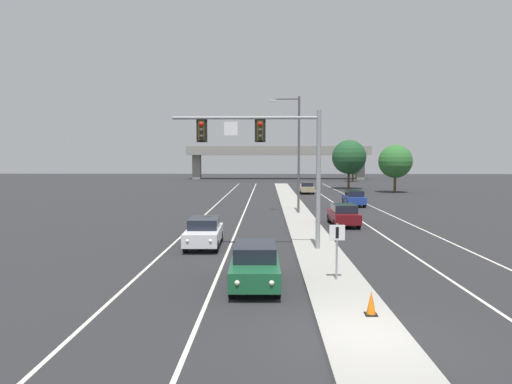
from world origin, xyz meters
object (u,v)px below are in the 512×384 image
(median_sign_post, at_px, (337,243))
(traffic_cone_median_nose, at_px, (371,303))
(car_oncoming_green, at_px, (255,264))
(car_receding_darkred, at_px, (343,214))
(car_receding_blue, at_px, (354,198))
(street_lamp_median, at_px, (296,148))
(car_oncoming_white, at_px, (204,232))
(tree_far_right_a, at_px, (353,167))
(overhead_signal_mast, at_px, (271,149))
(tree_far_right_b, at_px, (349,157))
(car_receding_tan, at_px, (306,188))
(tree_far_right_c, at_px, (395,161))

(median_sign_post, bearing_deg, traffic_cone_median_nose, -83.98)
(median_sign_post, relative_size, car_oncoming_green, 0.49)
(car_receding_darkred, xyz_separation_m, car_receding_blue, (3.39, 13.72, 0.00))
(street_lamp_median, height_order, car_oncoming_white, street_lamp_median)
(car_oncoming_green, height_order, car_receding_blue, same)
(car_receding_blue, height_order, tree_far_right_a, tree_far_right_a)
(tree_far_right_a, bearing_deg, car_oncoming_green, -103.32)
(overhead_signal_mast, xyz_separation_m, car_oncoming_white, (-3.67, 1.13, -4.53))
(car_receding_darkred, bearing_deg, overhead_signal_mast, -120.35)
(overhead_signal_mast, distance_m, tree_far_right_b, 49.98)
(tree_far_right_b, xyz_separation_m, tree_far_right_a, (5.05, 23.24, -1.97))
(car_oncoming_white, bearing_deg, overhead_signal_mast, -17.14)
(car_receding_blue, bearing_deg, tree_far_right_a, 79.44)
(traffic_cone_median_nose, bearing_deg, tree_far_right_b, 80.45)
(car_oncoming_white, height_order, traffic_cone_median_nose, car_oncoming_white)
(car_oncoming_green, distance_m, car_receding_darkred, 16.66)
(car_oncoming_white, distance_m, car_receding_darkred, 12.04)
(median_sign_post, height_order, traffic_cone_median_nose, median_sign_post)
(median_sign_post, height_order, car_oncoming_white, median_sign_post)
(car_oncoming_white, height_order, tree_far_right_a, tree_far_right_a)
(car_oncoming_green, height_order, tree_far_right_b, tree_far_right_b)
(car_receding_darkred, height_order, car_receding_blue, same)
(street_lamp_median, xyz_separation_m, car_receding_darkred, (3.01, -6.63, -4.97))
(car_oncoming_green, bearing_deg, tree_far_right_a, 76.68)
(overhead_signal_mast, distance_m, traffic_cone_median_nose, 11.56)
(overhead_signal_mast, relative_size, car_oncoming_green, 1.71)
(car_receding_blue, bearing_deg, overhead_signal_mast, -110.91)
(overhead_signal_mast, distance_m, tree_far_right_a, 73.78)
(car_receding_tan, bearing_deg, tree_far_right_a, 68.91)
(median_sign_post, xyz_separation_m, car_receding_blue, (6.21, 28.91, -0.77))
(tree_far_right_c, bearing_deg, tree_far_right_b, 124.88)
(car_receding_blue, bearing_deg, tree_far_right_c, 62.95)
(tree_far_right_b, bearing_deg, car_oncoming_white, -109.20)
(tree_far_right_b, bearing_deg, car_receding_darkred, -100.72)
(car_oncoming_green, height_order, tree_far_right_c, tree_far_right_c)
(tree_far_right_b, bearing_deg, tree_far_right_a, 77.74)
(car_receding_darkred, bearing_deg, street_lamp_median, 114.42)
(overhead_signal_mast, bearing_deg, tree_far_right_a, 76.03)
(car_receding_darkred, bearing_deg, tree_far_right_c, 68.36)
(car_receding_darkred, bearing_deg, car_oncoming_white, -138.47)
(car_receding_darkred, height_order, tree_far_right_b, tree_far_right_b)
(median_sign_post, bearing_deg, overhead_signal_mast, 112.45)
(car_oncoming_white, xyz_separation_m, traffic_cone_median_nose, (6.61, -11.21, -0.31))
(street_lamp_median, relative_size, car_receding_darkred, 2.23)
(tree_far_right_b, bearing_deg, median_sign_post, -100.66)
(traffic_cone_median_nose, xyz_separation_m, tree_far_right_c, (15.01, 50.97, 3.93))
(street_lamp_median, distance_m, car_oncoming_green, 22.93)
(car_oncoming_green, height_order, traffic_cone_median_nose, car_oncoming_green)
(car_receding_darkred, relative_size, tree_far_right_c, 0.66)
(overhead_signal_mast, height_order, tree_far_right_a, overhead_signal_mast)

